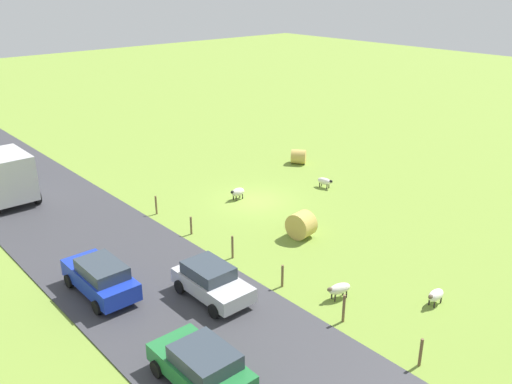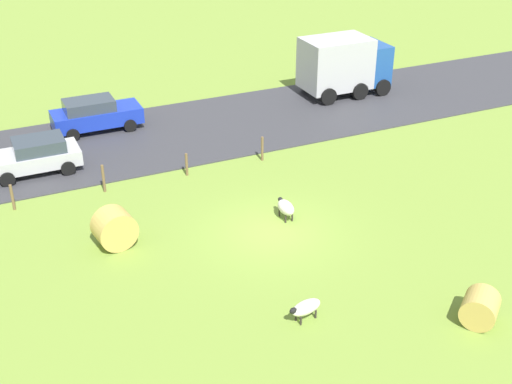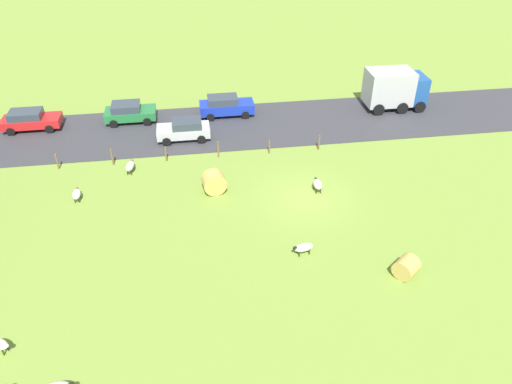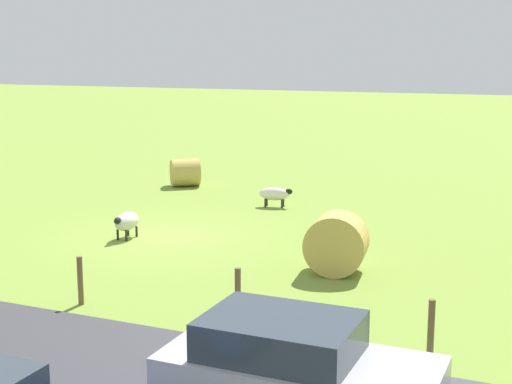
% 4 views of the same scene
% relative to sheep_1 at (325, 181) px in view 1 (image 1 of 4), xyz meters
% --- Properties ---
extents(ground_plane, '(160.00, 160.00, 0.00)m').
position_rel_sheep_1_xyz_m(ground_plane, '(5.16, -1.32, -0.46)').
color(ground_plane, olive).
extents(road_strip, '(8.00, 80.00, 0.06)m').
position_rel_sheep_1_xyz_m(road_strip, '(15.81, -1.32, -0.43)').
color(road_strip, '#38383D').
rests_on(road_strip, ground_plane).
extents(sheep_1, '(0.64, 1.22, 0.69)m').
position_rel_sheep_1_xyz_m(sheep_1, '(0.00, 0.00, 0.00)').
color(sheep_1, silver).
rests_on(sheep_1, ground_plane).
extents(sheep_4, '(1.11, 0.54, 0.77)m').
position_rel_sheep_1_xyz_m(sheep_4, '(5.88, -2.28, 0.04)').
color(sheep_4, beige).
rests_on(sheep_4, ground_plane).
extents(sheep_5, '(1.10, 0.51, 0.70)m').
position_rel_sheep_1_xyz_m(sheep_5, '(7.06, 12.99, -0.00)').
color(sheep_5, white).
rests_on(sheep_5, ground_plane).
extents(sheep_6, '(1.27, 0.74, 0.75)m').
position_rel_sheep_1_xyz_m(sheep_6, '(9.92, 9.87, 0.04)').
color(sheep_6, silver).
rests_on(sheep_6, ground_plane).
extents(hay_bale_0, '(1.55, 1.55, 1.11)m').
position_rel_sheep_1_xyz_m(hay_bale_0, '(-2.36, -4.87, 0.09)').
color(hay_bale_0, tan).
rests_on(hay_bale_0, ground_plane).
extents(hay_bale_1, '(1.26, 1.63, 1.49)m').
position_rel_sheep_1_xyz_m(hay_bale_1, '(6.74, 4.34, 0.28)').
color(hay_bale_1, tan).
rests_on(hay_bale_1, ground_plane).
extents(fence_post_0, '(0.12, 0.12, 1.19)m').
position_rel_sheep_1_xyz_m(fence_post_0, '(11.14, -3.72, 0.13)').
color(fence_post_0, brown).
rests_on(fence_post_0, ground_plane).
extents(fence_post_1, '(0.12, 0.12, 1.07)m').
position_rel_sheep_1_xyz_m(fence_post_1, '(11.14, -0.00, 0.07)').
color(fence_post_1, brown).
rests_on(fence_post_1, ground_plane).
extents(fence_post_2, '(0.12, 0.12, 1.25)m').
position_rel_sheep_1_xyz_m(fence_post_2, '(11.14, 3.72, 0.16)').
color(fence_post_2, brown).
rests_on(fence_post_2, ground_plane).
extents(fence_post_3, '(0.12, 0.12, 1.12)m').
position_rel_sheep_1_xyz_m(fence_post_3, '(11.14, 7.44, 0.10)').
color(fence_post_3, brown).
rests_on(fence_post_3, ground_plane).
extents(fence_post_4, '(0.12, 0.12, 1.29)m').
position_rel_sheep_1_xyz_m(fence_post_4, '(11.14, 11.17, 0.18)').
color(fence_post_4, brown).
rests_on(fence_post_4, ground_plane).
extents(fence_post_5, '(0.12, 0.12, 1.19)m').
position_rel_sheep_1_xyz_m(fence_post_5, '(11.14, 14.89, 0.13)').
color(fence_post_5, brown).
rests_on(fence_post_5, ground_plane).
extents(truck_1, '(2.82, 4.98, 3.31)m').
position_rel_sheep_1_xyz_m(truck_1, '(17.32, -11.76, 1.38)').
color(truck_1, '#1E4C99').
rests_on(truck_1, road_strip).
extents(car_0, '(2.06, 3.99, 1.55)m').
position_rel_sheep_1_xyz_m(car_0, '(14.21, 6.04, 0.40)').
color(car_0, '#B7B7BC').
rests_on(car_0, road_strip).
extents(car_2, '(2.01, 4.46, 1.67)m').
position_rel_sheep_1_xyz_m(car_2, '(17.85, 2.53, 0.46)').
color(car_2, '#1933B2').
rests_on(car_2, road_strip).
extents(car_5, '(2.22, 4.06, 1.56)m').
position_rel_sheep_1_xyz_m(car_5, '(17.90, 10.39, 0.41)').
color(car_5, '#237238').
rests_on(car_5, road_strip).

